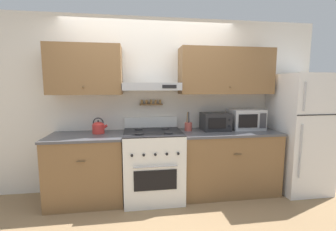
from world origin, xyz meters
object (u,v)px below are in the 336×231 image
object	(u,v)px
refrigerator	(299,132)
microwave	(246,119)
tea_kettle	(99,127)
stove_range	(153,164)
utensil_crock	(188,126)
toaster_oven	(215,122)

from	to	relation	value
refrigerator	microwave	xyz separation A→B (m)	(-0.77, 0.17, 0.19)
tea_kettle	microwave	xyz separation A→B (m)	(2.16, 0.02, 0.06)
tea_kettle	stove_range	bearing A→B (deg)	-9.86
refrigerator	utensil_crock	size ratio (longest dim) A/B	6.28
utensil_crock	toaster_oven	xyz separation A→B (m)	(0.41, -0.00, 0.06)
utensil_crock	toaster_oven	size ratio (longest dim) A/B	0.69
stove_range	microwave	bearing A→B (deg)	5.88
stove_range	tea_kettle	distance (m)	0.91
stove_range	tea_kettle	world-z (taller)	tea_kettle
tea_kettle	toaster_oven	bearing A→B (deg)	-0.06
stove_range	toaster_oven	distance (m)	1.10
microwave	toaster_oven	world-z (taller)	microwave
tea_kettle	toaster_oven	xyz separation A→B (m)	(1.67, -0.00, 0.04)
toaster_oven	refrigerator	bearing A→B (deg)	-6.85
stove_range	microwave	distance (m)	1.54
tea_kettle	microwave	size ratio (longest dim) A/B	0.46
utensil_crock	toaster_oven	distance (m)	0.41
toaster_oven	stove_range	bearing A→B (deg)	-172.27
utensil_crock	microwave	bearing A→B (deg)	1.14
stove_range	microwave	xyz separation A→B (m)	(1.42, 0.15, 0.59)
refrigerator	tea_kettle	world-z (taller)	refrigerator
microwave	stove_range	bearing A→B (deg)	-174.12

